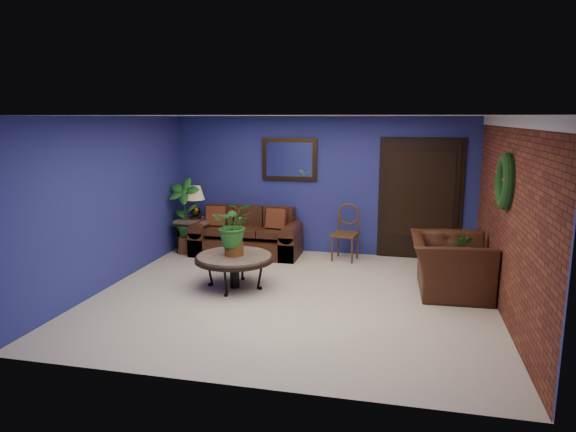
% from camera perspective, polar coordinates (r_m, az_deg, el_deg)
% --- Properties ---
extents(floor, '(5.50, 5.50, 0.00)m').
position_cam_1_polar(floor, '(7.30, 0.51, -8.94)').
color(floor, beige).
rests_on(floor, ground).
extents(wall_back, '(5.50, 0.04, 2.50)m').
position_cam_1_polar(wall_back, '(9.40, 3.78, 3.39)').
color(wall_back, navy).
rests_on(wall_back, ground).
extents(wall_left, '(0.04, 5.00, 2.50)m').
position_cam_1_polar(wall_left, '(8.01, -19.07, 1.49)').
color(wall_left, navy).
rests_on(wall_left, ground).
extents(wall_right_brick, '(0.04, 5.00, 2.50)m').
position_cam_1_polar(wall_right_brick, '(6.94, 23.30, -0.19)').
color(wall_right_brick, brown).
rests_on(wall_right_brick, ground).
extents(ceiling, '(5.50, 5.00, 0.02)m').
position_cam_1_polar(ceiling, '(6.86, 0.55, 11.09)').
color(ceiling, white).
rests_on(ceiling, wall_back).
extents(crown_molding, '(0.03, 5.00, 0.14)m').
position_cam_1_polar(crown_molding, '(6.83, 23.81, 9.59)').
color(crown_molding, white).
rests_on(crown_molding, wall_right_brick).
extents(wall_mirror, '(1.02, 0.06, 0.77)m').
position_cam_1_polar(wall_mirror, '(9.43, 0.15, 6.31)').
color(wall_mirror, '#452D13').
rests_on(wall_mirror, wall_back).
extents(closet_door, '(1.44, 0.06, 2.18)m').
position_cam_1_polar(closet_door, '(9.29, 14.45, 1.73)').
color(closet_door, black).
rests_on(closet_door, wall_back).
extents(wreath, '(0.16, 0.72, 0.72)m').
position_cam_1_polar(wreath, '(6.91, 23.02, 3.57)').
color(wreath, black).
rests_on(wreath, wall_right_brick).
extents(sofa, '(1.95, 0.84, 0.88)m').
position_cam_1_polar(sofa, '(9.46, -4.52, -2.50)').
color(sofa, '#412112').
rests_on(sofa, ground).
extents(coffee_table, '(1.16, 1.16, 0.50)m').
position_cam_1_polar(coffee_table, '(7.58, -5.99, -4.76)').
color(coffee_table, '#4E4A44').
rests_on(coffee_table, ground).
extents(end_table, '(0.67, 0.67, 0.61)m').
position_cam_1_polar(end_table, '(9.74, -10.20, -1.14)').
color(end_table, '#4E4A44').
rests_on(end_table, ground).
extents(table_lamp, '(0.36, 0.36, 0.59)m').
position_cam_1_polar(table_lamp, '(9.65, -10.30, 1.92)').
color(table_lamp, '#452D13').
rests_on(table_lamp, end_table).
extents(side_chair, '(0.49, 0.49, 0.98)m').
position_cam_1_polar(side_chair, '(9.09, 6.52, -1.37)').
color(side_chair, brown).
rests_on(side_chair, ground).
extents(armchair, '(1.13, 1.28, 0.81)m').
position_cam_1_polar(armchair, '(7.70, 17.54, -5.25)').
color(armchair, '#412112').
rests_on(armchair, ground).
extents(coffee_plant, '(0.71, 0.65, 0.78)m').
position_cam_1_polar(coffee_plant, '(7.46, -6.06, -1.13)').
color(coffee_plant, brown).
rests_on(coffee_plant, coffee_table).
extents(floor_plant, '(0.40, 0.35, 0.75)m').
position_cam_1_polar(floor_plant, '(8.18, 18.67, -4.54)').
color(floor_plant, brown).
rests_on(floor_plant, ground).
extents(tall_plant, '(0.64, 0.46, 1.39)m').
position_cam_1_polar(tall_plant, '(9.61, -11.44, 0.32)').
color(tall_plant, brown).
rests_on(tall_plant, ground).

